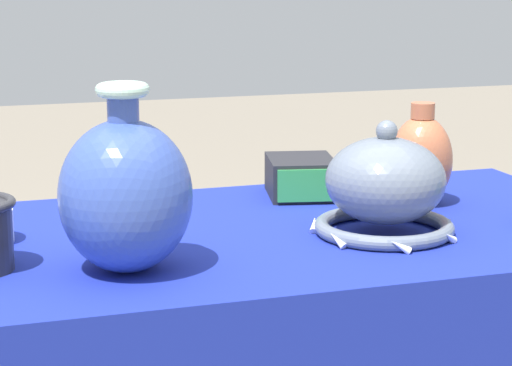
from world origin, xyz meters
TOP-DOWN VIEW (x-y plane):
  - display_table at (0.00, -0.02)m, footprint 1.23×0.61m
  - vase_tall_bulbous at (-0.19, -0.14)m, footprint 0.17×0.17m
  - vase_dome_bell at (0.20, -0.08)m, footprint 0.22×0.22m
  - mosaic_tile_box at (0.17, 0.19)m, footprint 0.14×0.16m
  - jar_round_terracotta at (0.34, 0.07)m, footprint 0.10×0.10m

SIDE VIEW (x-z plane):
  - display_table at x=0.00m, z-range 0.28..1.03m
  - mosaic_tile_box at x=0.17m, z-range 0.74..0.81m
  - vase_dome_bell at x=0.20m, z-range 0.73..0.90m
  - jar_round_terracotta at x=0.34m, z-range 0.74..0.91m
  - vase_tall_bulbous at x=-0.19m, z-range 0.72..0.97m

